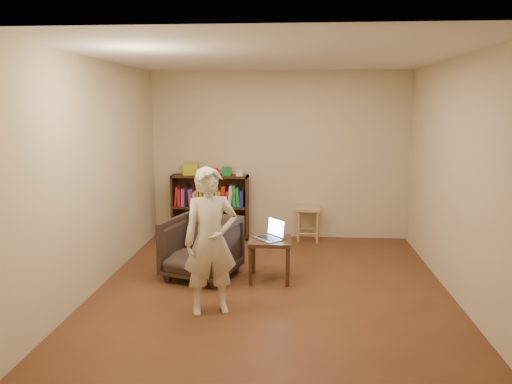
# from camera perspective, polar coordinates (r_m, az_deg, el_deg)

# --- Properties ---
(floor) EXTENTS (4.50, 4.50, 0.00)m
(floor) POSITION_cam_1_polar(r_m,az_deg,el_deg) (5.91, 1.86, -10.74)
(floor) COLOR #4F2A19
(floor) RESTS_ON ground
(ceiling) EXTENTS (4.50, 4.50, 0.00)m
(ceiling) POSITION_cam_1_polar(r_m,az_deg,el_deg) (5.55, 2.02, 15.24)
(ceiling) COLOR silver
(ceiling) RESTS_ON wall_back
(wall_back) EXTENTS (4.00, 0.00, 4.00)m
(wall_back) POSITION_cam_1_polar(r_m,az_deg,el_deg) (7.82, 2.66, 4.19)
(wall_back) COLOR beige
(wall_back) RESTS_ON floor
(wall_left) EXTENTS (0.00, 4.50, 4.50)m
(wall_left) POSITION_cam_1_polar(r_m,az_deg,el_deg) (6.01, -17.49, 1.96)
(wall_left) COLOR beige
(wall_left) RESTS_ON floor
(wall_right) EXTENTS (0.00, 4.50, 4.50)m
(wall_right) POSITION_cam_1_polar(r_m,az_deg,el_deg) (5.85, 21.91, 1.48)
(wall_right) COLOR beige
(wall_right) RESTS_ON floor
(bookshelf) EXTENTS (1.20, 0.30, 1.00)m
(bookshelf) POSITION_cam_1_polar(r_m,az_deg,el_deg) (7.90, -5.22, -2.09)
(bookshelf) COLOR black
(bookshelf) RESTS_ON floor
(box_yellow) EXTENTS (0.25, 0.19, 0.19)m
(box_yellow) POSITION_cam_1_polar(r_m,az_deg,el_deg) (7.86, -7.48, 2.64)
(box_yellow) COLOR gold
(box_yellow) RESTS_ON bookshelf
(red_cloth) EXTENTS (0.34, 0.28, 0.10)m
(red_cloth) POSITION_cam_1_polar(r_m,az_deg,el_deg) (7.76, -5.44, 2.26)
(red_cloth) COLOR maroon
(red_cloth) RESTS_ON bookshelf
(box_green) EXTENTS (0.13, 0.13, 0.13)m
(box_green) POSITION_cam_1_polar(r_m,az_deg,el_deg) (7.76, -3.35, 2.39)
(box_green) COLOR #207B37
(box_green) RESTS_ON bookshelf
(box_white) EXTENTS (0.11, 0.11, 0.08)m
(box_white) POSITION_cam_1_polar(r_m,az_deg,el_deg) (7.70, -1.86, 2.18)
(box_white) COLOR beige
(box_white) RESTS_ON bookshelf
(stool) EXTENTS (0.36, 0.36, 0.52)m
(stool) POSITION_cam_1_polar(r_m,az_deg,el_deg) (7.74, 5.94, -2.50)
(stool) COLOR tan
(stool) RESTS_ON floor
(armchair) EXTENTS (1.00, 1.02, 0.74)m
(armchair) POSITION_cam_1_polar(r_m,az_deg,el_deg) (6.13, -6.23, -6.35)
(armchair) COLOR #2E241E
(armchair) RESTS_ON floor
(side_table) EXTENTS (0.50, 0.50, 0.51)m
(side_table) POSITION_cam_1_polar(r_m,az_deg,el_deg) (5.99, 1.60, -6.18)
(side_table) COLOR black
(side_table) RESTS_ON floor
(laptop) EXTENTS (0.40, 0.41, 0.24)m
(laptop) POSITION_cam_1_polar(r_m,az_deg,el_deg) (5.97, 1.75, -4.82)
(laptop) COLOR #B7B7BC
(laptop) RESTS_ON side_table
(person) EXTENTS (0.63, 0.51, 1.49)m
(person) POSITION_cam_1_polar(r_m,az_deg,el_deg) (5.02, -5.21, -5.63)
(person) COLOR beige
(person) RESTS_ON floor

